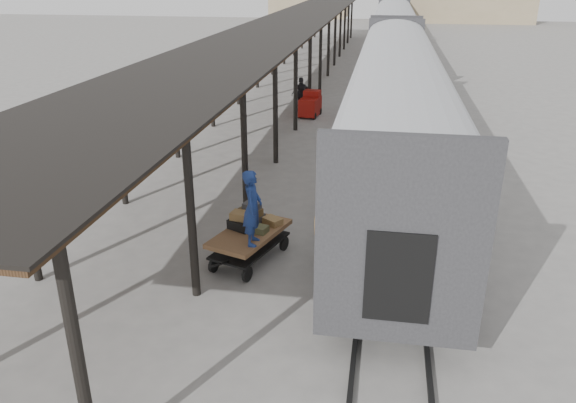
% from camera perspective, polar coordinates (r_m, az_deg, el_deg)
% --- Properties ---
extents(ground, '(160.00, 160.00, 0.00)m').
position_cam_1_polar(ground, '(15.04, -1.94, -5.88)').
color(ground, slate).
rests_on(ground, ground).
extents(train, '(3.45, 76.01, 4.01)m').
position_cam_1_polar(train, '(46.96, 10.68, 16.69)').
color(train, silver).
rests_on(train, ground).
extents(canopy, '(4.90, 64.30, 4.15)m').
position_cam_1_polar(canopy, '(37.59, 0.30, 17.70)').
color(canopy, '#422B19').
rests_on(canopy, ground).
extents(rails, '(1.54, 150.00, 0.12)m').
position_cam_1_polar(rails, '(47.48, 10.46, 13.55)').
color(rails, black).
rests_on(rails, ground).
extents(baggage_cart, '(1.95, 2.67, 0.86)m').
position_cam_1_polar(baggage_cart, '(14.70, -3.90, -3.78)').
color(baggage_cart, brown).
rests_on(baggage_cart, ground).
extents(suitcase_stack, '(1.43, 1.15, 0.58)m').
position_cam_1_polar(suitcase_stack, '(14.85, -3.83, -1.74)').
color(suitcase_stack, '#333335').
rests_on(suitcase_stack, baggage_cart).
extents(luggage_tug, '(1.10, 1.59, 1.31)m').
position_cam_1_polar(luggage_tug, '(29.77, 2.28, 9.77)').
color(luggage_tug, maroon).
rests_on(luggage_tug, ground).
extents(porter, '(0.49, 0.72, 1.91)m').
position_cam_1_polar(porter, '(13.59, -3.63, -0.64)').
color(porter, navy).
rests_on(porter, baggage_cart).
extents(pedestrian, '(1.16, 0.79, 1.82)m').
position_cam_1_polar(pedestrian, '(30.89, 1.36, 10.84)').
color(pedestrian, black).
rests_on(pedestrian, ground).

